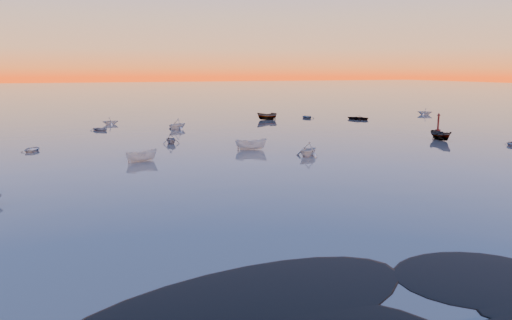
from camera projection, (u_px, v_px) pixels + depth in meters
name	position (u px, v px, depth m)	size (l,w,h in m)	color
ground	(162.00, 114.00, 117.46)	(600.00, 600.00, 0.00)	#655D54
moored_fleet	(220.00, 140.00, 74.26)	(124.00, 58.00, 1.20)	silver
boat_near_center	(142.00, 161.00, 57.14)	(3.80, 1.61, 1.31)	silver
channel_marker	(438.00, 123.00, 85.50)	(0.90, 0.90, 3.19)	#3F100D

